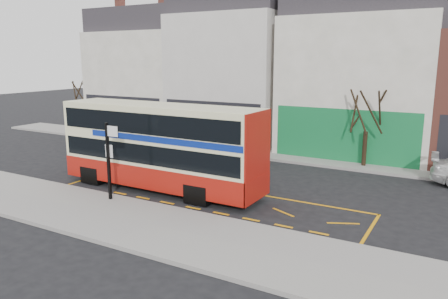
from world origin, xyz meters
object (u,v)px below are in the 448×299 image
Objects in this scene: car_silver at (187,143)px; street_tree_right at (368,100)px; bus_stop_post at (109,154)px; car_grey at (233,148)px; street_tree_left at (83,88)px; double_decker_bus at (161,146)px.

street_tree_right reaches higher than car_silver.
bus_stop_post is 9.86m from car_grey.
street_tree_left is at bearing 177.35° from street_tree_right.
double_decker_bus is 2.64m from bus_stop_post.
street_tree_right is at bearing 54.28° from bus_stop_post.
car_silver is 0.70× the size of street_tree_right.
car_grey is 0.81× the size of street_tree_left.
bus_stop_post is 10.38m from car_silver.
car_grey is 0.77× the size of street_tree_right.
bus_stop_post reaches higher than car_grey.
bus_stop_post is 0.62× the size of street_tree_left.
double_decker_bus is 1.79× the size of street_tree_right.
street_tree_left is at bearing 99.69° from car_grey.
car_silver is 0.91× the size of car_grey.
street_tree_left reaches higher than bus_stop_post.
street_tree_left is (-15.72, 9.99, 1.54)m from double_decker_bus.
bus_stop_post is at bearing -39.89° from street_tree_left.
double_decker_bus is 7.34m from car_grey.
street_tree_left is at bearing 147.97° from double_decker_bus.
street_tree_right reaches higher than double_decker_bus.
car_grey reaches higher than car_silver.
street_tree_left is (-15.56, 2.78, 2.92)m from car_grey.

